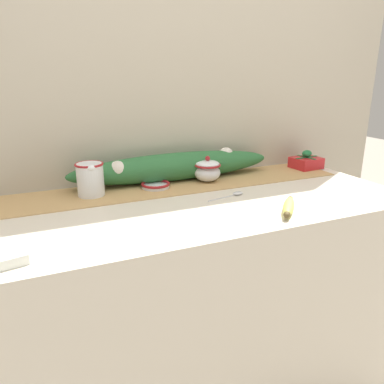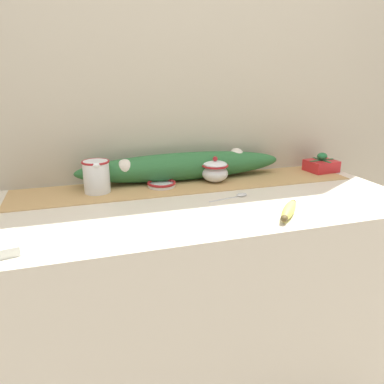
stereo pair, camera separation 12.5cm
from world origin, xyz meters
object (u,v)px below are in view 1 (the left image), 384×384
cream_pitcher (90,178)px  gift_box (306,162)px  sugar_bowl (207,170)px  banana (289,207)px  spoon (236,194)px  small_dish (156,185)px

cream_pitcher → gift_box: 1.00m
sugar_bowl → gift_box: sugar_bowl is taller
sugar_bowl → banana: 0.43m
sugar_bowl → spoon: size_ratio=0.68×
small_dish → banana: 0.52m
cream_pitcher → banana: 0.70m
sugar_bowl → banana: (0.09, -0.42, -0.03)m
sugar_bowl → small_dish: size_ratio=0.97×
cream_pitcher → sugar_bowl: (0.47, -0.00, -0.02)m
cream_pitcher → sugar_bowl: 0.47m
banana → spoon: 0.23m
banana → gift_box: 0.62m
cream_pitcher → spoon: size_ratio=0.77×
banana → gift_box: (0.43, 0.44, 0.01)m
sugar_bowl → small_dish: (-0.23, -0.00, -0.04)m
cream_pitcher → small_dish: (0.25, -0.00, -0.05)m
cream_pitcher → small_dish: 0.25m
small_dish → sugar_bowl: bearing=0.6°
gift_box → cream_pitcher: bearing=-179.1°
sugar_bowl → banana: sugar_bowl is taller
cream_pitcher → sugar_bowl: size_ratio=1.13×
banana → small_dish: bearing=127.0°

